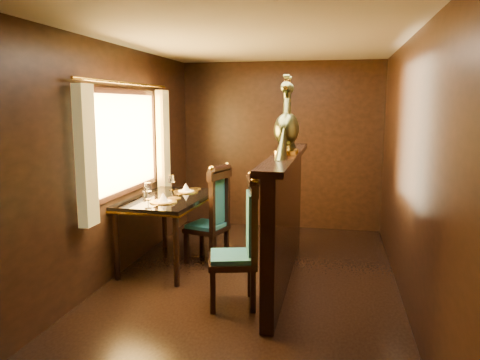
{
  "coord_description": "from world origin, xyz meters",
  "views": [
    {
      "loc": [
        0.84,
        -4.53,
        1.86
      ],
      "look_at": [
        -0.19,
        0.42,
        1.05
      ],
      "focal_mm": 35.0,
      "sensor_mm": 36.0,
      "label": 1
    }
  ],
  "objects_px": {
    "peacock_right": "(288,115)",
    "chair_left": "(245,238)",
    "peacock_left": "(286,115)",
    "dining_table": "(169,203)",
    "chair_right": "(215,212)"
  },
  "relations": [
    {
      "from": "peacock_right",
      "to": "chair_right",
      "type": "bearing_deg",
      "value": 164.87
    },
    {
      "from": "peacock_left",
      "to": "peacock_right",
      "type": "height_order",
      "value": "peacock_right"
    },
    {
      "from": "chair_left",
      "to": "peacock_right",
      "type": "height_order",
      "value": "peacock_right"
    },
    {
      "from": "chair_left",
      "to": "chair_right",
      "type": "distance_m",
      "value": 1.22
    },
    {
      "from": "chair_left",
      "to": "peacock_right",
      "type": "bearing_deg",
      "value": 55.77
    },
    {
      "from": "chair_right",
      "to": "peacock_left",
      "type": "distance_m",
      "value": 1.49
    },
    {
      "from": "chair_right",
      "to": "peacock_right",
      "type": "height_order",
      "value": "peacock_right"
    },
    {
      "from": "chair_right",
      "to": "peacock_right",
      "type": "xyz_separation_m",
      "value": [
        0.87,
        -0.23,
        1.14
      ]
    },
    {
      "from": "dining_table",
      "to": "peacock_left",
      "type": "height_order",
      "value": "peacock_left"
    },
    {
      "from": "peacock_right",
      "to": "chair_left",
      "type": "bearing_deg",
      "value": -109.38
    },
    {
      "from": "dining_table",
      "to": "chair_right",
      "type": "bearing_deg",
      "value": 19.27
    },
    {
      "from": "chair_left",
      "to": "chair_right",
      "type": "height_order",
      "value": "chair_left"
    },
    {
      "from": "chair_left",
      "to": "peacock_left",
      "type": "distance_m",
      "value": 1.33
    },
    {
      "from": "chair_right",
      "to": "peacock_left",
      "type": "bearing_deg",
      "value": -9.78
    },
    {
      "from": "chair_left",
      "to": "peacock_left",
      "type": "relative_size",
      "value": 1.56
    }
  ]
}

